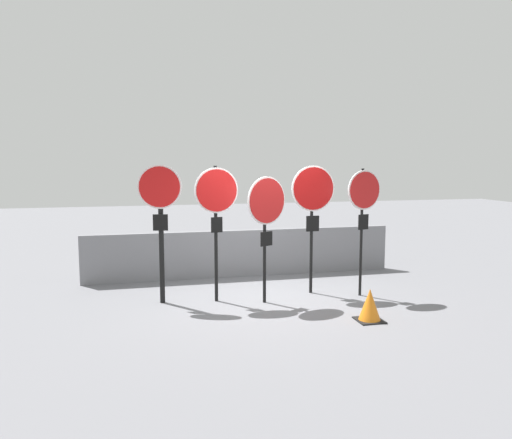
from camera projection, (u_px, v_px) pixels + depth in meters
name	position (u px, v px, depth m)	size (l,w,h in m)	color
ground_plane	(265.00, 300.00, 9.05)	(40.00, 40.00, 0.00)	slate
fence_back	(243.00, 253.00, 10.90)	(6.78, 0.12, 1.02)	slate
stop_sign_0	(160.00, 208.00, 8.67)	(0.76, 0.20, 2.46)	black
stop_sign_1	(216.00, 202.00, 8.76)	(0.79, 0.17, 2.44)	black
stop_sign_2	(266.00, 210.00, 8.70)	(0.77, 0.40, 2.25)	black
stop_sign_3	(313.00, 198.00, 9.32)	(0.86, 0.14, 2.43)	black
stop_sign_4	(364.00, 200.00, 9.14)	(0.71, 0.21, 2.38)	black
traffic_cone_0	(370.00, 305.00, 7.87)	(0.41, 0.41, 0.52)	black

